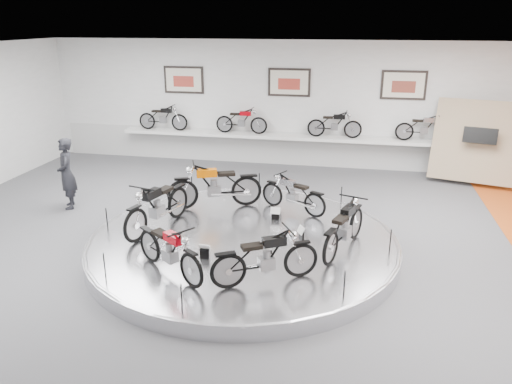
% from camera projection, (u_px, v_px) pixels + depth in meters
% --- Properties ---
extents(floor, '(16.00, 16.00, 0.00)m').
position_uv_depth(floor, '(240.00, 257.00, 10.20)').
color(floor, '#4E4D50').
rests_on(floor, ground).
extents(ceiling, '(16.00, 16.00, 0.00)m').
position_uv_depth(ceiling, '(238.00, 54.00, 8.88)').
color(ceiling, white).
rests_on(ceiling, wall_back).
extents(wall_back, '(16.00, 0.00, 16.00)m').
position_uv_depth(wall_back, '(289.00, 104.00, 16.02)').
color(wall_back, white).
rests_on(wall_back, floor).
extents(dado_band, '(15.68, 0.04, 1.10)m').
position_uv_depth(dado_band, '(288.00, 148.00, 16.48)').
color(dado_band, '#BCBCBA').
rests_on(dado_band, floor).
extents(display_platform, '(6.40, 6.40, 0.30)m').
position_uv_depth(display_platform, '(243.00, 244.00, 10.42)').
color(display_platform, silver).
rests_on(display_platform, floor).
extents(platform_rim, '(6.40, 6.40, 0.10)m').
position_uv_depth(platform_rim, '(243.00, 239.00, 10.39)').
color(platform_rim, '#B2B2BA').
rests_on(platform_rim, display_platform).
extents(shelf, '(11.00, 0.55, 0.10)m').
position_uv_depth(shelf, '(287.00, 137.00, 16.07)').
color(shelf, silver).
rests_on(shelf, wall_back).
extents(poster_left, '(1.35, 0.06, 0.88)m').
position_uv_depth(poster_left, '(184.00, 80.00, 16.41)').
color(poster_left, beige).
rests_on(poster_left, wall_back).
extents(poster_center, '(1.35, 0.06, 0.88)m').
position_uv_depth(poster_center, '(289.00, 82.00, 15.75)').
color(poster_center, beige).
rests_on(poster_center, wall_back).
extents(poster_right, '(1.35, 0.06, 0.88)m').
position_uv_depth(poster_right, '(404.00, 85.00, 15.10)').
color(poster_right, beige).
rests_on(poster_right, wall_back).
extents(display_panel, '(2.56, 1.52, 2.30)m').
position_uv_depth(display_panel, '(476.00, 142.00, 14.39)').
color(display_panel, '#9C7F67').
rests_on(display_panel, floor).
extents(shelf_bike_a, '(1.22, 0.43, 0.73)m').
position_uv_depth(shelf_bike_a, '(163.00, 119.00, 16.72)').
color(shelf_bike_a, black).
rests_on(shelf_bike_a, shelf).
extents(shelf_bike_b, '(1.22, 0.43, 0.73)m').
position_uv_depth(shelf_bike_b, '(241.00, 122.00, 16.21)').
color(shelf_bike_b, '#910009').
rests_on(shelf_bike_b, shelf).
extents(shelf_bike_c, '(1.22, 0.43, 0.73)m').
position_uv_depth(shelf_bike_c, '(334.00, 126.00, 15.65)').
color(shelf_bike_c, black).
rests_on(shelf_bike_c, shelf).
extents(shelf_bike_d, '(1.22, 0.43, 0.73)m').
position_uv_depth(shelf_bike_d, '(424.00, 130.00, 15.15)').
color(shelf_bike_d, '#A1A1A6').
rests_on(shelf_bike_d, shelf).
extents(bike_a, '(1.13, 1.82, 1.01)m').
position_uv_depth(bike_a, '(344.00, 227.00, 9.61)').
color(bike_a, black).
rests_on(bike_a, display_platform).
extents(bike_b, '(1.58, 1.16, 0.89)m').
position_uv_depth(bike_b, '(293.00, 194.00, 11.62)').
color(bike_b, '#A1A1A6').
rests_on(bike_b, display_platform).
extents(bike_c, '(2.03, 1.34, 1.13)m').
position_uv_depth(bike_c, '(215.00, 185.00, 11.83)').
color(bike_c, '#D55D00').
rests_on(bike_c, display_platform).
extents(bike_d, '(1.11, 1.97, 1.09)m').
position_uv_depth(bike_d, '(157.00, 205.00, 10.61)').
color(bike_d, black).
rests_on(bike_d, display_platform).
extents(bike_e, '(1.66, 1.41, 0.96)m').
position_uv_depth(bike_e, '(169.00, 249.00, 8.73)').
color(bike_e, '#910009').
rests_on(bike_e, display_platform).
extents(bike_f, '(1.72, 1.31, 0.97)m').
position_uv_depth(bike_f, '(265.00, 257.00, 8.44)').
color(bike_f, black).
rests_on(bike_f, display_platform).
extents(visitor, '(0.71, 0.79, 1.82)m').
position_uv_depth(visitor, '(67.00, 174.00, 12.57)').
color(visitor, black).
rests_on(visitor, floor).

